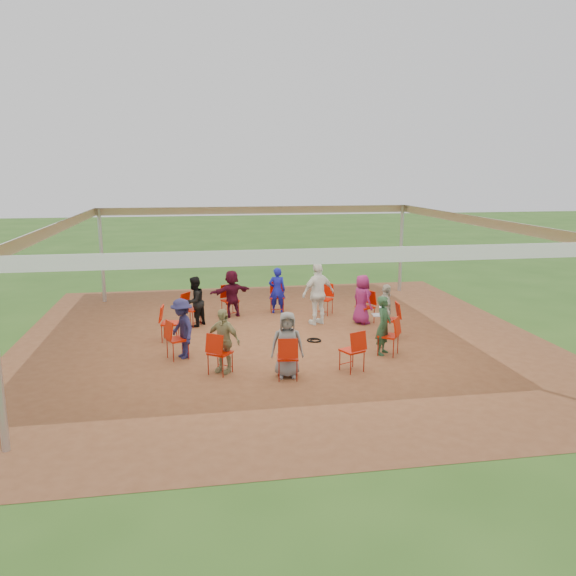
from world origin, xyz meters
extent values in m
plane|color=#2F581B|center=(0.00, 0.00, 0.00)|extent=(80.00, 80.00, 0.00)
plane|color=brown|center=(0.00, 0.00, 0.01)|extent=(13.00, 13.00, 0.00)
cylinder|color=#B2B2B7|center=(-5.00, 5.00, 1.50)|extent=(0.12, 0.12, 3.00)
cylinder|color=#B2B2B7|center=(5.00, 5.00, 1.50)|extent=(0.12, 0.12, 3.00)
plane|color=white|center=(0.00, 0.00, 3.00)|extent=(10.30, 10.30, 0.00)
cube|color=white|center=(0.00, -5.15, 2.88)|extent=(10.30, 0.03, 0.24)
cube|color=white|center=(0.00, 5.15, 2.88)|extent=(10.30, 0.03, 0.24)
cube|color=white|center=(-5.15, 0.00, 2.88)|extent=(0.03, 10.30, 0.24)
cube|color=white|center=(5.15, 0.00, 2.88)|extent=(0.03, 10.30, 0.24)
imported|color=#B2AE9E|center=(2.63, -0.29, 0.69)|extent=(0.50, 0.84, 1.37)
imported|color=#801C57|center=(2.42, 1.06, 0.69)|extent=(0.61, 0.76, 1.37)
imported|color=#131694|center=(0.29, 2.63, 0.69)|extent=(0.53, 0.38, 1.37)
imported|color=#460B1F|center=(-1.06, 2.42, 0.69)|extent=(1.35, 0.94, 1.37)
imported|color=black|center=(-2.13, 1.56, 0.69)|extent=(0.70, 0.76, 1.37)
imported|color=#201E47|center=(-2.42, -1.06, 0.69)|extent=(0.76, 0.98, 1.37)
imported|color=#968F60|center=(-1.56, -2.13, 0.69)|extent=(0.89, 0.80, 1.37)
imported|color=slate|center=(-0.29, -2.63, 0.69)|extent=(0.70, 0.44, 1.37)
imported|color=#25482C|center=(2.13, -1.56, 0.69)|extent=(0.56, 0.60, 1.37)
imported|color=white|center=(1.21, 1.22, 0.86)|extent=(1.12, 0.85, 1.71)
torus|color=black|center=(0.77, -0.31, 0.02)|extent=(0.40, 0.40, 0.03)
torus|color=black|center=(0.81, -0.35, 0.02)|extent=(0.32, 0.32, 0.03)
cube|color=#B7B7BC|center=(2.41, -0.26, 0.59)|extent=(0.27, 0.36, 0.02)
cube|color=#B7B7BC|center=(2.52, -0.28, 0.70)|extent=(0.11, 0.35, 0.22)
cube|color=#CCE0FF|center=(2.51, -0.28, 0.70)|extent=(0.09, 0.30, 0.19)
camera|label=1|loc=(-2.09, -13.40, 4.16)|focal=35.00mm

